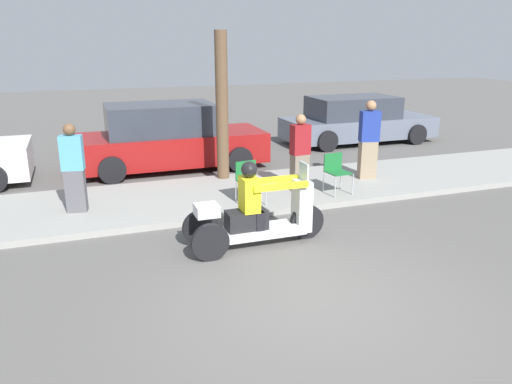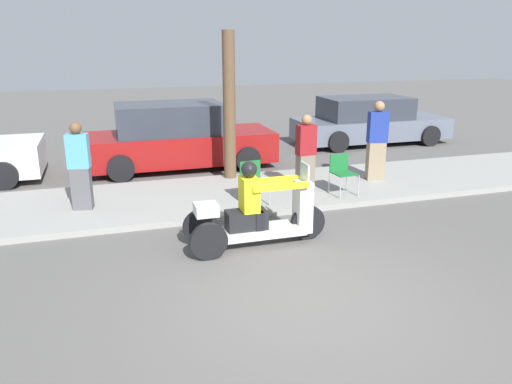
% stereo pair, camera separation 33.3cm
% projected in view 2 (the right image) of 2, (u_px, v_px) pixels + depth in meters
% --- Properties ---
extents(ground_plane, '(60.00, 60.00, 0.00)m').
position_uv_depth(ground_plane, '(308.00, 303.00, 6.41)').
color(ground_plane, '#565451').
extents(sidewalk_strip, '(28.00, 2.80, 0.12)m').
position_uv_depth(sidewalk_strip, '(224.00, 195.00, 10.59)').
color(sidewalk_strip, gray).
rests_on(sidewalk_strip, ground).
extents(motorcycle_trike, '(2.35, 0.74, 1.42)m').
position_uv_depth(motorcycle_trike, '(256.00, 216.00, 8.05)').
color(motorcycle_trike, black).
rests_on(motorcycle_trike, ground).
extents(spectator_by_tree, '(0.43, 0.31, 1.67)m').
position_uv_depth(spectator_by_tree, '(80.00, 168.00, 9.35)').
color(spectator_by_tree, '#515156').
rests_on(spectator_by_tree, sidewalk_strip).
extents(spectator_near_curb, '(0.41, 0.27, 1.64)m').
position_uv_depth(spectator_near_curb, '(306.00, 155.00, 10.45)').
color(spectator_near_curb, '#726656').
rests_on(spectator_near_curb, sidewalk_strip).
extents(spectator_with_child, '(0.47, 0.34, 1.80)m').
position_uv_depth(spectator_with_child, '(377.00, 142.00, 11.32)').
color(spectator_with_child, gray).
rests_on(spectator_with_child, sidewalk_strip).
extents(folding_chair_curbside, '(0.51, 0.51, 0.82)m').
position_uv_depth(folding_chair_curbside, '(342.00, 170.00, 10.40)').
color(folding_chair_curbside, '#A5A8AD').
rests_on(folding_chair_curbside, sidewalk_strip).
extents(folding_chair_set_back, '(0.52, 0.52, 0.82)m').
position_uv_depth(folding_chair_set_back, '(253.00, 178.00, 9.81)').
color(folding_chair_set_back, '#A5A8AD').
rests_on(folding_chair_set_back, sidewalk_strip).
extents(parked_car_lot_right, '(4.80, 2.04, 1.68)m').
position_uv_depth(parked_car_lot_right, '(177.00, 138.00, 12.86)').
color(parked_car_lot_right, maroon).
rests_on(parked_car_lot_right, ground).
extents(parked_car_lot_left, '(4.90, 2.04, 1.48)m').
position_uv_depth(parked_car_lot_left, '(369.00, 122.00, 15.90)').
color(parked_car_lot_left, slate).
rests_on(parked_car_lot_left, ground).
extents(tree_trunk, '(0.28, 0.28, 3.31)m').
position_uv_depth(tree_trunk, '(229.00, 107.00, 11.26)').
color(tree_trunk, brown).
rests_on(tree_trunk, sidewalk_strip).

